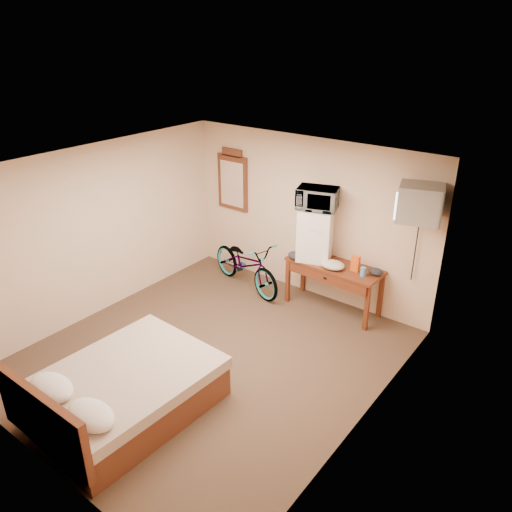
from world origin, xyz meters
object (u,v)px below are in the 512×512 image
(mini_fridge, at_px, (315,234))
(bed, at_px, (120,393))
(desk, at_px, (333,272))
(bicycle, at_px, (246,264))
(microwave, at_px, (317,198))
(wall_mirror, at_px, (233,181))
(blue_cup, at_px, (363,272))
(crt_television, at_px, (420,203))

(mini_fridge, xyz_separation_m, bed, (-0.37, -3.42, -0.85))
(desk, relative_size, bicycle, 0.89)
(microwave, height_order, bicycle, microwave)
(desk, height_order, wall_mirror, wall_mirror)
(wall_mirror, height_order, bed, wall_mirror)
(microwave, relative_size, blue_cup, 4.36)
(mini_fridge, relative_size, crt_television, 1.17)
(bicycle, height_order, bed, bed)
(microwave, xyz_separation_m, bed, (-0.37, -3.42, -1.40))
(desk, xyz_separation_m, microwave, (-0.35, 0.04, 1.06))
(desk, bearing_deg, bed, -102.12)
(desk, distance_m, mini_fridge, 0.62)
(mini_fridge, height_order, bed, mini_fridge)
(crt_television, relative_size, bed, 0.34)
(desk, bearing_deg, crt_television, 1.13)
(blue_cup, distance_m, crt_television, 1.29)
(bicycle, bearing_deg, bed, -151.76)
(crt_television, distance_m, bed, 4.21)
(blue_cup, relative_size, bed, 0.07)
(microwave, xyz_separation_m, crt_television, (1.48, -0.02, 0.24))
(microwave, bearing_deg, bicycle, 174.97)
(wall_mirror, relative_size, bed, 0.52)
(desk, relative_size, crt_television, 2.17)
(microwave, distance_m, bed, 3.72)
(desk, relative_size, blue_cup, 11.03)
(blue_cup, height_order, bed, bed)
(microwave, bearing_deg, desk, -25.32)
(mini_fridge, relative_size, wall_mirror, 0.76)
(mini_fridge, relative_size, blue_cup, 5.97)
(microwave, xyz_separation_m, blue_cup, (0.85, -0.10, -0.88))
(bed, bearing_deg, wall_mirror, 110.98)
(desk, distance_m, wall_mirror, 2.34)
(bicycle, distance_m, bed, 3.25)
(blue_cup, relative_size, wall_mirror, 0.13)
(desk, xyz_separation_m, bicycle, (-1.47, -0.22, -0.21))
(microwave, xyz_separation_m, wall_mirror, (-1.77, 0.23, -0.11))
(crt_television, relative_size, wall_mirror, 0.65)
(desk, bearing_deg, wall_mirror, 172.64)
(mini_fridge, bearing_deg, bed, -96.22)
(desk, height_order, microwave, microwave)
(crt_television, bearing_deg, wall_mirror, 175.57)
(wall_mirror, bearing_deg, crt_television, -4.43)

